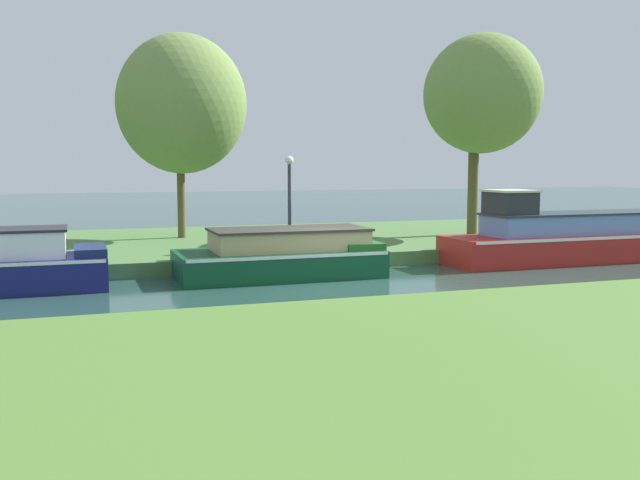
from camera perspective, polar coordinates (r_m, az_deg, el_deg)
name	(u,v)px	position (r m, az deg, el deg)	size (l,w,h in m)	color
ground_plane	(347,281)	(17.38, 2.20, -3.31)	(120.00, 120.00, 0.00)	#274842
riverbank_far	(271,243)	(23.95, -3.92, -0.28)	(72.00, 10.00, 0.40)	#4C773D
riverbank_near	(612,376)	(9.73, 22.27, -10.01)	(72.00, 10.00, 0.40)	#507931
forest_barge	(284,255)	(18.02, -2.92, -1.22)	(5.08, 2.30, 1.23)	#104629
red_cruiser	(592,239)	(22.56, 20.83, 0.10)	(9.93, 2.03, 2.12)	#B0221E
willow_tree_centre	(182,104)	(23.72, -10.95, 10.58)	(4.15, 3.99, 6.58)	brown
willow_tree_right	(482,94)	(25.18, 12.77, 11.25)	(3.80, 4.37, 6.80)	brown
lamp_post	(289,190)	(20.42, -2.45, 3.99)	(0.24, 0.24, 2.66)	#333338
mooring_post_near	(578,233)	(23.83, 19.88, 0.51)	(0.14, 0.14, 0.56)	#4B3C2D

